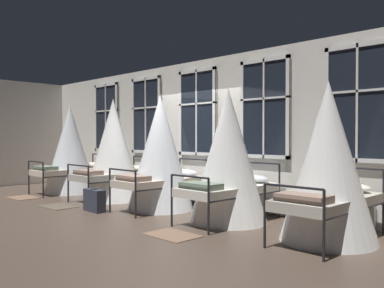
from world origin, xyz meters
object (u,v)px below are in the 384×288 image
Objects in this scene: cot_third at (160,154)px; cot_fourth at (228,157)px; cot_second at (113,151)px; suitcase_dark at (94,200)px; cot_first at (70,150)px; cot_fifth at (328,164)px.

cot_fourth is (1.80, 0.00, -0.00)m from cot_third.
cot_second is at bearing 90.84° from cot_fourth.
cot_third is 1.61m from suitcase_dark.
cot_second is at bearing -86.27° from cot_first.
cot_first is 4.07× the size of suitcase_dark.
suitcase_dark is at bearing 147.36° from cot_third.
cot_third reaches higher than cot_first.
cot_second reaches higher than cot_third.
cot_second is 4.18× the size of suitcase_dark.
cot_first is at bearing 91.97° from cot_third.
suitcase_dark is at bearing 114.85° from cot_fourth.
cot_fifth is at bearing -89.06° from cot_fourth.
cot_fourth is at bearing -88.74° from cot_third.
cot_first is 1.88m from cot_second.
cot_first is 0.99× the size of cot_fourth.
cot_first is at bearing 163.01° from suitcase_dark.
suitcase_dark is (-4.39, -1.09, -0.88)m from cot_fifth.
cot_second is (1.88, 0.09, 0.03)m from cot_first.
cot_first reaches higher than suitcase_dark.
cot_third is 1.80m from cot_fourth.
cot_fourth reaches higher than cot_first.
cot_fifth is (1.85, -0.01, -0.02)m from cot_fourth.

